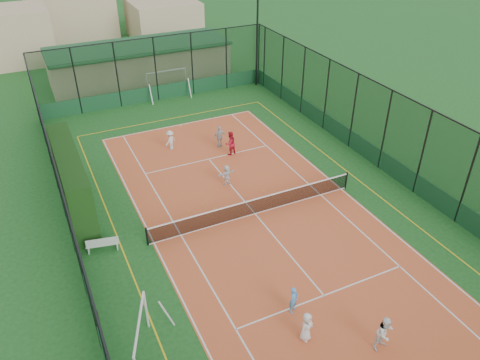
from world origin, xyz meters
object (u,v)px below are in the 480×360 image
object	(u,v)px
floodlight_ne	(257,37)
child_far_right	(220,137)
child_far_left	(170,140)
child_near_left	(306,327)
child_far_back	(227,175)
clubhouse	(140,62)
child_near_mid	(294,300)
futsal_goal_near	(142,340)
white_bench	(102,243)
child_near_right	(385,333)
futsal_goal_far	(167,84)
coach	(230,143)

from	to	relation	value
floodlight_ne	child_far_right	distance (m)	12.09
child_far_left	child_near_left	bearing A→B (deg)	54.56
child_far_back	clubhouse	bearing A→B (deg)	-98.67
clubhouse	child_near_mid	xyz separation A→B (m)	(-1.62, -28.54, -0.94)
clubhouse	futsal_goal_near	distance (m)	29.13
white_bench	child_near_left	distance (m)	10.31
white_bench	child_near_right	xyz separation A→B (m)	(8.29, -10.02, 0.35)
child_near_mid	child_far_right	size ratio (longest dim) A/B	0.84
white_bench	futsal_goal_near	size ratio (longest dim) A/B	0.51
clubhouse	futsal_goal_far	size ratio (longest dim) A/B	4.59
floodlight_ne	child_far_back	world-z (taller)	floodlight_ne
white_bench	child_near_mid	bearing A→B (deg)	-37.09
child_far_right	futsal_goal_far	bearing A→B (deg)	-86.95
futsal_goal_far	child_near_left	world-z (taller)	futsal_goal_far
child_far_left	child_far_back	bearing A→B (deg)	71.82
coach	clubhouse	bearing A→B (deg)	-101.03
floodlight_ne	white_bench	bearing A→B (deg)	-135.58
floodlight_ne	white_bench	world-z (taller)	floodlight_ne
floodlight_ne	child_near_mid	world-z (taller)	floodlight_ne
child_far_left	white_bench	bearing A→B (deg)	18.33
floodlight_ne	child_far_back	distance (m)	16.30
child_near_mid	child_far_back	xyz separation A→B (m)	(1.48, 9.83, -0.01)
child_near_right	child_far_right	size ratio (longest dim) A/B	1.02
floodlight_ne	child_near_left	xyz separation A→B (m)	(-10.50, -24.52, -3.47)
floodlight_ne	child_far_back	xyz separation A→B (m)	(-8.74, -13.30, -3.50)
futsal_goal_near	coach	world-z (taller)	futsal_goal_near
child_near_left	coach	xyz separation A→B (m)	(3.39, 14.33, 0.14)
child_far_left	child_near_mid	bearing A→B (deg)	55.57
clubhouse	child_far_right	bearing A→B (deg)	-84.90
futsal_goal_far	child_far_left	size ratio (longest dim) A/B	2.47
futsal_goal_near	futsal_goal_far	xyz separation A→B (m)	(8.57, 23.46, 0.12)
child_near_right	child_far_right	xyz separation A→B (m)	(0.80, 17.08, -0.02)
white_bench	child_far_right	distance (m)	11.51
coach	child_far_back	bearing A→B (deg)	45.78
futsal_goal_far	child_near_mid	world-z (taller)	futsal_goal_far
clubhouse	child_far_right	xyz separation A→B (m)	(1.28, -14.41, -0.82)
futsal_goal_far	child_far_left	xyz separation A→B (m)	(-2.65, -8.73, -0.39)
floodlight_ne	child_near_mid	distance (m)	25.53
clubhouse	coach	xyz separation A→B (m)	(1.50, -15.59, -0.78)
clubhouse	child_far_right	size ratio (longest dim) A/B	10.24
futsal_goal_near	child_far_left	world-z (taller)	futsal_goal_near
white_bench	child_near_left	world-z (taller)	child_near_left
futsal_goal_far	child_near_right	distance (m)	26.86
child_near_mid	futsal_goal_near	bearing A→B (deg)	147.57
futsal_goal_far	child_near_right	bearing A→B (deg)	-90.93
futsal_goal_near	futsal_goal_far	world-z (taller)	futsal_goal_far
futsal_goal_far	child_far_back	distance (m)	14.11
child_near_left	child_near_mid	size ratio (longest dim) A/B	1.04
clubhouse	child_near_left	bearing A→B (deg)	-93.63
futsal_goal_near	child_far_left	distance (m)	15.88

